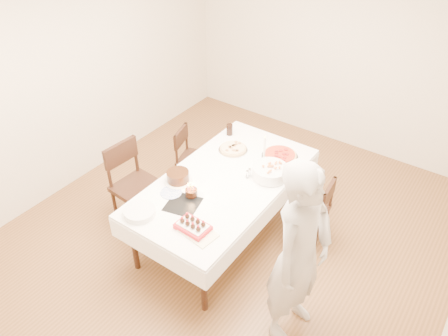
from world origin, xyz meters
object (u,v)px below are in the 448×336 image
Objects in this scene: dining_table at (224,207)px; strawberry_box at (193,226)px; taper_candle at (264,150)px; pasta_bowl at (270,172)px; birthday_cake at (191,190)px; cola_glass at (230,130)px; person at (299,256)px; pizza_white at (233,149)px; pizza_pepperoni at (280,155)px; chair_left_dessert at (138,188)px; chair_right_savory at (309,210)px; layer_cake at (178,177)px; chair_left_savory at (195,159)px.

dining_table is 0.88m from strawberry_box.
pasta_bowl is at bearing -41.02° from taper_candle.
taper_candle is 2.85× the size of birthday_cake.
strawberry_box is (0.64, -1.51, -0.03)m from cola_glass.
strawberry_box is (-0.98, -0.14, -0.11)m from person.
pizza_white is 0.90× the size of pasta_bowl.
person is 4.48× the size of pizza_pepperoni.
chair_left_dessert is at bearing 161.99° from strawberry_box.
cola_glass is (-0.22, 0.25, 0.05)m from pizza_white.
taper_candle is 0.72m from cola_glass.
pizza_white is (-1.02, 0.05, 0.36)m from chair_right_savory.
pizza_white is at bearing 79.66° from layer_cake.
pizza_white is at bearing 108.42° from strawberry_box.
pasta_bowl is at bearing 56.24° from birthday_cake.
chair_right_savory is 5.99× the size of cola_glass.
chair_left_savory is 1.13m from pizza_pepperoni.
chair_left_savory reaches higher than pizza_white.
cola_glass is at bearing 131.37° from pizza_white.
cola_glass reaches higher than dining_table.
taper_candle is at bearing 138.98° from pasta_bowl.
chair_right_savory is at bearing 25.46° from person.
birthday_cake is at bearing 86.28° from person.
person is (1.17, -0.61, 0.52)m from dining_table.
person reaches higher than pizza_white.
chair_left_dessert is 0.83m from birthday_cake.
strawberry_box is at bearing -71.58° from pizza_white.
chair_left_savory is 1.17m from birthday_cake.
person is 1.45m from taper_candle.
pasta_bowl is 1.26× the size of layer_cake.
chair_left_savory is 5.97× the size of cola_glass.
chair_left_savory is 2.47× the size of pizza_white.
chair_left_savory is 0.90m from chair_left_dessert.
chair_right_savory is 1.31m from birthday_cake.
taper_candle is (-0.07, -0.24, 0.17)m from pizza_pepperoni.
taper_candle reaches higher than chair_left_dessert.
person reaches higher than pizza_pepperoni.
cola_glass is (-1.62, 1.37, -0.08)m from person.
chair_left_dessert is (-1.67, -0.86, 0.09)m from chair_right_savory.
chair_right_savory is at bearing 32.33° from layer_cake.
taper_candle reaches higher than chair_left_savory.
person is at bearing -47.75° from taper_candle.
cola_glass is (-0.72, 0.06, 0.05)m from pizza_pepperoni.
dining_table is 6.44× the size of pizza_white.
chair_left_dessert reaches higher than layer_cake.
layer_cake is at bearing 101.53° from chair_left_savory.
cola_glass reaches higher than layer_cake.
chair_left_dessert is at bearing 67.56° from chair_left_savory.
chair_left_dessert is (-0.10, -0.89, 0.09)m from chair_left_savory.
layer_cake is at bearing -140.42° from pasta_bowl.
dining_table is 0.92m from chair_left_savory.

